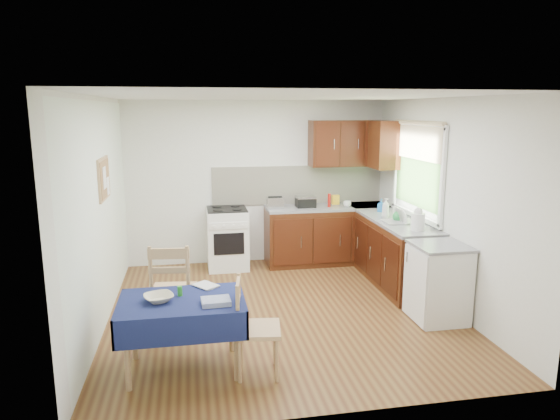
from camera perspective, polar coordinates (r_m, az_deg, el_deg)
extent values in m
plane|color=#522D16|center=(6.07, 0.19, -11.45)|extent=(4.20, 4.20, 0.00)
cube|color=silver|center=(5.60, 0.21, 12.85)|extent=(4.00, 4.20, 0.02)
cube|color=silver|center=(7.75, -2.63, 3.16)|extent=(4.00, 0.02, 2.50)
cube|color=silver|center=(3.72, 6.12, -5.98)|extent=(4.00, 0.02, 2.50)
cube|color=white|center=(5.70, -20.00, -0.51)|extent=(0.02, 4.20, 2.50)
cube|color=silver|center=(6.37, 18.18, 0.81)|extent=(0.02, 4.20, 2.50)
cube|color=black|center=(7.83, 5.37, -2.91)|extent=(1.90, 0.60, 0.86)
cube|color=black|center=(7.00, 13.07, -4.90)|extent=(0.60, 1.70, 0.86)
cube|color=slate|center=(7.73, 5.43, 0.32)|extent=(1.90, 0.60, 0.04)
cube|color=slate|center=(6.89, 13.24, -1.31)|extent=(0.60, 1.70, 0.04)
cube|color=slate|center=(7.93, 9.96, 0.48)|extent=(0.60, 0.60, 0.04)
cube|color=white|center=(7.85, 2.10, 2.91)|extent=(2.70, 0.02, 0.60)
cube|color=black|center=(7.83, 7.81, 7.57)|extent=(1.20, 0.35, 0.70)
cube|color=black|center=(7.57, 11.89, 7.31)|extent=(0.35, 0.50, 0.70)
cube|color=white|center=(7.56, -6.03, -3.28)|extent=(0.60, 0.60, 0.90)
cube|color=black|center=(7.46, -6.10, 0.10)|extent=(0.58, 0.58, 0.02)
cube|color=black|center=(7.27, -5.85, -3.88)|extent=(0.44, 0.01, 0.32)
cube|color=#345924|center=(6.94, 15.47, 3.89)|extent=(0.01, 1.40, 0.85)
cube|color=white|center=(6.89, 15.64, 9.25)|extent=(0.04, 1.48, 0.06)
cube|color=white|center=(7.03, 15.12, -0.56)|extent=(0.04, 1.48, 0.06)
cube|color=tan|center=(6.89, 15.43, 7.43)|extent=(0.02, 1.36, 0.44)
cube|color=white|center=(5.97, 17.63, -8.05)|extent=(0.55, 0.58, 0.85)
cube|color=slate|center=(5.84, 17.89, -3.92)|extent=(0.58, 0.60, 0.03)
cube|color=tan|center=(5.93, -19.51, 3.40)|extent=(0.02, 0.62, 0.47)
cube|color=olive|center=(5.93, -19.37, 3.41)|extent=(0.01, 0.56, 0.41)
cube|color=white|center=(5.84, -19.41, 3.50)|extent=(0.00, 0.18, 0.24)
cube|color=white|center=(6.06, -19.04, 2.63)|extent=(0.00, 0.15, 0.20)
cube|color=#101141|center=(4.65, -11.17, -10.20)|extent=(1.09, 0.72, 0.03)
cube|color=#101141|center=(4.35, -11.17, -13.40)|extent=(1.13, 0.02, 0.26)
cube|color=#101141|center=(5.04, -11.07, -9.88)|extent=(1.13, 0.02, 0.26)
cube|color=#101141|center=(4.74, -17.96, -11.64)|extent=(0.02, 0.76, 0.26)
cube|color=#101141|center=(4.71, -4.25, -11.22)|extent=(0.02, 0.76, 0.26)
cylinder|color=tan|center=(4.56, -17.09, -15.59)|extent=(0.05, 0.05, 0.65)
cylinder|color=tan|center=(4.54, -4.98, -15.25)|extent=(0.05, 0.05, 0.65)
cylinder|color=tan|center=(5.07, -16.35, -12.73)|extent=(0.05, 0.05, 0.65)
cylinder|color=tan|center=(5.05, -5.60, -12.41)|extent=(0.05, 0.05, 0.65)
cube|color=tan|center=(5.42, -12.09, -9.03)|extent=(0.50, 0.50, 0.04)
cube|color=tan|center=(5.12, -12.59, -5.81)|extent=(0.41, 0.08, 0.32)
cylinder|color=tan|center=(5.66, -9.84, -10.72)|extent=(0.04, 0.04, 0.49)
cylinder|color=tan|center=(5.71, -13.58, -10.66)|extent=(0.04, 0.04, 0.49)
cylinder|color=tan|center=(5.32, -10.27, -12.20)|extent=(0.04, 0.04, 0.49)
cylinder|color=tan|center=(5.38, -14.26, -12.12)|extent=(0.04, 0.04, 0.49)
cube|color=tan|center=(4.60, -2.55, -13.46)|extent=(0.45, 0.45, 0.04)
cube|color=tan|center=(4.47, -4.80, -9.61)|extent=(0.08, 0.36, 0.28)
cylinder|color=tan|center=(4.55, -0.41, -16.72)|extent=(0.03, 0.03, 0.43)
cylinder|color=tan|center=(4.84, -0.55, -14.93)|extent=(0.03, 0.03, 0.43)
cylinder|color=tan|center=(4.55, -4.64, -16.75)|extent=(0.03, 0.03, 0.43)
cylinder|color=tan|center=(4.84, -4.50, -14.96)|extent=(0.03, 0.03, 0.43)
cube|color=#ACACB1|center=(7.48, -0.58, 0.81)|extent=(0.25, 0.15, 0.17)
cube|color=black|center=(7.46, -0.58, 1.52)|extent=(0.21, 0.02, 0.02)
cube|color=black|center=(7.61, 2.93, 0.85)|extent=(0.29, 0.25, 0.13)
cube|color=#ACACB1|center=(7.60, 2.94, 1.49)|extent=(0.29, 0.25, 0.03)
cylinder|color=#B4160E|center=(7.64, 5.64, 1.11)|extent=(0.05, 0.05, 0.20)
cube|color=yellow|center=(7.86, 6.35, 1.19)|extent=(0.12, 0.10, 0.15)
cube|color=gray|center=(6.75, 13.50, -1.32)|extent=(0.42, 0.32, 0.02)
cylinder|color=white|center=(6.73, 13.53, -0.58)|extent=(0.05, 0.20, 0.20)
cylinder|color=white|center=(6.36, 15.48, -1.30)|extent=(0.17, 0.17, 0.21)
sphere|color=white|center=(6.34, 15.54, -0.19)|extent=(0.10, 0.10, 0.10)
imported|color=silver|center=(7.68, 7.69, 0.70)|extent=(0.15, 0.15, 0.09)
imported|color=white|center=(7.01, 11.98, 0.25)|extent=(0.14, 0.14, 0.26)
imported|color=blue|center=(7.39, 11.47, 0.53)|extent=(0.12, 0.12, 0.19)
imported|color=green|center=(6.80, 13.34, -0.48)|extent=(0.19, 0.19, 0.19)
imported|color=beige|center=(4.64, -13.70, -9.74)|extent=(0.32, 0.32, 0.06)
imported|color=white|center=(4.88, -9.25, -8.77)|extent=(0.27, 0.29, 0.02)
cylinder|color=#258A26|center=(4.72, -11.37, -9.06)|extent=(0.04, 0.04, 0.09)
cube|color=navy|center=(4.49, -7.35, -10.32)|extent=(0.26, 0.21, 0.04)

